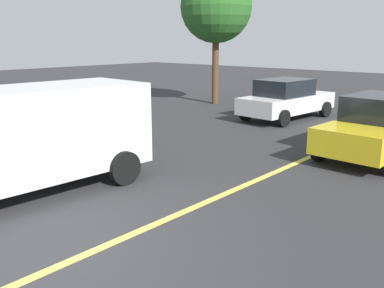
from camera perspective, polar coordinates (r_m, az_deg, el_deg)
name	(u,v)px	position (r m, az deg, el deg)	size (l,w,h in m)	color
ground_plane	(53,269)	(6.54, -18.18, -15.66)	(80.00, 80.00, 0.00)	#2D2D30
lane_marking_centre	(193,208)	(8.25, 0.20, -8.53)	(28.00, 0.16, 0.01)	#E0D14C
white_van	(21,134)	(9.33, -21.96, 1.21)	(5.29, 2.47, 2.20)	white
car_white_behind_van	(286,99)	(17.65, 12.55, 5.92)	(4.59, 2.27, 1.62)	white
car_yellow_crossing	(379,126)	(12.72, 23.81, 2.19)	(4.46, 2.20, 1.67)	gold
tree_centre_verge	(216,7)	(21.41, 3.25, 17.86)	(3.44, 3.44, 6.40)	#513823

